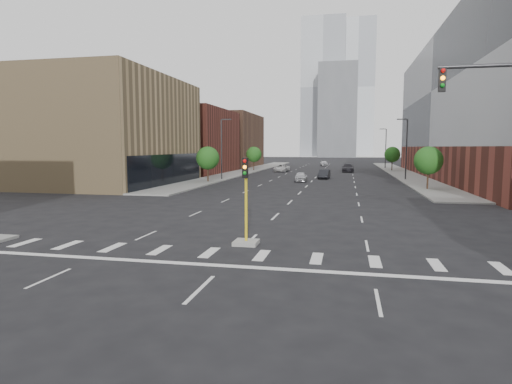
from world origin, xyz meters
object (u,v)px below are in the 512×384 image
(car_far_left, at_px, (282,168))
(car_deep_right, at_px, (348,168))
(car_near_left, at_px, (301,177))
(car_distant, at_px, (324,163))
(car_mid_right, at_px, (324,174))
(median_traffic_signal, at_px, (246,226))

(car_far_left, height_order, car_deep_right, car_deep_right)
(car_near_left, distance_m, car_distant, 51.49)
(car_mid_right, height_order, car_far_left, car_far_left)
(car_deep_right, distance_m, car_distant, 26.68)
(car_near_left, bearing_deg, car_deep_right, 75.00)
(car_mid_right, relative_size, car_deep_right, 0.78)
(median_traffic_signal, xyz_separation_m, car_mid_right, (1.50, 46.56, -0.25))
(car_near_left, distance_m, car_far_left, 24.55)
(car_mid_right, distance_m, car_distant, 45.36)
(car_mid_right, bearing_deg, car_far_left, 121.81)
(car_near_left, xyz_separation_m, car_mid_right, (3.00, 6.20, 0.03))
(car_near_left, xyz_separation_m, car_deep_right, (6.61, 25.51, 0.11))
(car_mid_right, distance_m, car_deep_right, 19.64)
(car_mid_right, xyz_separation_m, car_distant, (-2.44, 45.29, -0.01))
(median_traffic_signal, relative_size, car_deep_right, 0.79)
(car_mid_right, distance_m, car_far_left, 19.85)
(car_deep_right, bearing_deg, median_traffic_signal, -95.17)
(car_mid_right, relative_size, car_distant, 1.05)
(car_near_left, xyz_separation_m, car_distant, (0.56, 51.49, 0.01))
(median_traffic_signal, height_order, car_mid_right, median_traffic_signal)
(car_deep_right, bearing_deg, car_near_left, -105.26)
(car_distant, bearing_deg, car_deep_right, -86.66)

